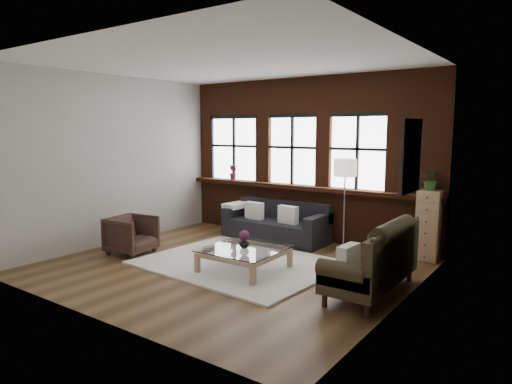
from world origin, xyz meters
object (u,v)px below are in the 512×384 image
Objects in this scene: drawer_chest at (429,225)px; floor_lamp at (344,202)px; armchair at (132,235)px; vase at (244,243)px; dark_sofa at (276,222)px; vintage_settee at (371,258)px; coffee_table at (244,260)px.

drawer_chest is 1.45m from floor_lamp.
armchair is 5.12m from drawer_chest.
vase is 3.14m from drawer_chest.
drawer_chest is at bearing 6.68° from dark_sofa.
vintage_settee is 1.01× the size of floor_lamp.
coffee_table is (2.26, 0.33, -0.15)m from armchair.
floor_lamp is at bearing -2.06° from dark_sofa.
coffee_table is 2.19m from floor_lamp.
drawer_chest reaches higher than armchair.
armchair is 2.28m from vase.
floor_lamp is (-1.17, 1.68, 0.42)m from vintage_settee.
floor_lamp is at bearing 68.01° from vase.
vase is at bearing -173.19° from vintage_settee.
coffee_table is 3.17m from drawer_chest.
floor_lamp is (0.77, 1.91, 0.73)m from coffee_table.
vintage_settee is at bearing -55.16° from floor_lamp.
dark_sofa is 2.10m from coffee_table.
armchair reaches higher than coffee_table.
armchair is 4.56× the size of vase.
drawer_chest is (2.14, 2.30, 0.14)m from vase.
armchair is (-1.55, -2.29, -0.04)m from dark_sofa.
vase is 0.09× the size of floor_lamp.
drawer_chest reaches higher than dark_sofa.
drawer_chest is at bearing 47.11° from vase.
dark_sofa is at bearing -173.32° from drawer_chest.
floor_lamp is at bearing 124.84° from vintage_settee.
vintage_settee is 2.49× the size of armchair.
vintage_settee is at bearing -90.47° from armchair.
vintage_settee reaches higher than dark_sofa.
vintage_settee reaches higher than vase.
floor_lamp reaches higher than coffee_table.
drawer_chest is (0.19, 2.07, 0.10)m from vintage_settee.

